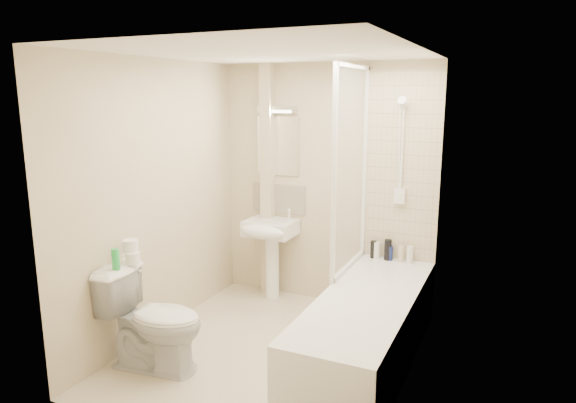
% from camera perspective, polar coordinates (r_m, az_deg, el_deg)
% --- Properties ---
extents(floor, '(2.50, 2.50, 0.00)m').
position_cam_1_polar(floor, '(4.43, -1.91, -16.45)').
color(floor, beige).
rests_on(floor, ground).
extents(wall_back, '(2.20, 0.02, 2.40)m').
position_cam_1_polar(wall_back, '(5.13, 4.23, 1.72)').
color(wall_back, beige).
rests_on(wall_back, ground).
extents(wall_left, '(0.02, 2.50, 2.40)m').
position_cam_1_polar(wall_left, '(4.59, -14.40, 0.17)').
color(wall_left, beige).
rests_on(wall_left, ground).
extents(wall_right, '(0.02, 2.50, 2.40)m').
position_cam_1_polar(wall_right, '(3.66, 13.59, -2.74)').
color(wall_right, beige).
rests_on(wall_right, ground).
extents(ceiling, '(2.20, 2.50, 0.02)m').
position_cam_1_polar(ceiling, '(3.91, -2.16, 16.24)').
color(ceiling, white).
rests_on(ceiling, wall_back).
extents(tile_back, '(0.70, 0.01, 1.75)m').
position_cam_1_polar(tile_back, '(4.88, 12.52, 3.61)').
color(tile_back, beige).
rests_on(tile_back, wall_back).
extents(tile_right, '(0.01, 2.10, 1.75)m').
position_cam_1_polar(tile_right, '(3.81, 14.17, 1.27)').
color(tile_right, beige).
rests_on(tile_right, wall_right).
extents(pipe_boxing, '(0.12, 0.12, 2.40)m').
position_cam_1_polar(pipe_boxing, '(5.32, -2.27, 2.11)').
color(pipe_boxing, beige).
rests_on(pipe_boxing, ground).
extents(splashback, '(0.60, 0.02, 0.30)m').
position_cam_1_polar(splashback, '(5.35, -1.06, 0.32)').
color(splashback, beige).
rests_on(splashback, wall_back).
extents(mirror, '(0.46, 0.01, 0.60)m').
position_cam_1_polar(mirror, '(5.27, -1.09, 6.19)').
color(mirror, white).
rests_on(mirror, wall_back).
extents(strip_light, '(0.42, 0.07, 0.07)m').
position_cam_1_polar(strip_light, '(5.22, -1.22, 10.21)').
color(strip_light, silver).
rests_on(strip_light, wall_back).
extents(bathtub, '(0.70, 2.10, 0.55)m').
position_cam_1_polar(bathtub, '(4.23, 8.73, -13.66)').
color(bathtub, white).
rests_on(bathtub, ground).
extents(shower_screen, '(0.04, 0.92, 1.80)m').
position_cam_1_polar(shower_screen, '(4.54, 7.03, 3.53)').
color(shower_screen, white).
rests_on(shower_screen, bathtub).
extents(shower_fixture, '(0.10, 0.16, 0.99)m').
position_cam_1_polar(shower_fixture, '(4.82, 12.45, 4.97)').
color(shower_fixture, white).
rests_on(shower_fixture, wall_back).
extents(pedestal_sink, '(0.50, 0.47, 0.96)m').
position_cam_1_polar(pedestal_sink, '(5.24, -2.12, -3.98)').
color(pedestal_sink, white).
rests_on(pedestal_sink, ground).
extents(bottle_black_a, '(0.06, 0.06, 0.17)m').
position_cam_1_polar(bottle_black_a, '(5.02, 9.45, -5.28)').
color(bottle_black_a, black).
rests_on(bottle_black_a, bathtub).
extents(bottle_white_a, '(0.06, 0.06, 0.16)m').
position_cam_1_polar(bottle_white_a, '(5.02, 9.83, -5.36)').
color(bottle_white_a, white).
rests_on(bottle_white_a, bathtub).
extents(bottle_black_b, '(0.07, 0.07, 0.20)m').
position_cam_1_polar(bottle_black_b, '(4.99, 11.03, -5.28)').
color(bottle_black_b, black).
rests_on(bottle_black_b, bathtub).
extents(bottle_blue, '(0.05, 0.05, 0.14)m').
position_cam_1_polar(bottle_blue, '(4.99, 11.27, -5.66)').
color(bottle_blue, navy).
rests_on(bottle_blue, bathtub).
extents(bottle_cream, '(0.05, 0.05, 0.15)m').
position_cam_1_polar(bottle_cream, '(4.97, 12.45, -5.70)').
color(bottle_cream, beige).
rests_on(bottle_cream, bathtub).
extents(bottle_white_b, '(0.06, 0.06, 0.16)m').
position_cam_1_polar(bottle_white_b, '(4.95, 13.38, -5.75)').
color(bottle_white_b, white).
rests_on(bottle_white_b, bathtub).
extents(toilet, '(0.61, 0.88, 0.80)m').
position_cam_1_polar(toilet, '(4.18, -14.70, -12.56)').
color(toilet, white).
rests_on(toilet, ground).
extents(toilet_roll_lower, '(0.11, 0.11, 0.09)m').
position_cam_1_polar(toilet_roll_lower, '(4.21, -16.86, -6.02)').
color(toilet_roll_lower, white).
rests_on(toilet_roll_lower, toilet).
extents(toilet_roll_upper, '(0.12, 0.12, 0.09)m').
position_cam_1_polar(toilet_roll_upper, '(4.22, -17.12, -4.72)').
color(toilet_roll_upper, white).
rests_on(toilet_roll_upper, toilet_roll_lower).
extents(green_bottle, '(0.06, 0.06, 0.16)m').
position_cam_1_polar(green_bottle, '(4.10, -18.61, -6.10)').
color(green_bottle, green).
rests_on(green_bottle, toilet).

